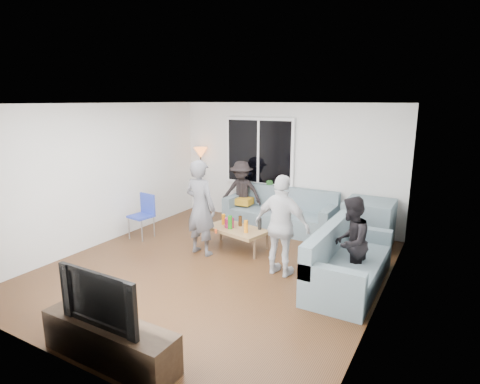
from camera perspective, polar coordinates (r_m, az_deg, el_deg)
The scene contains 32 objects.
floor at distance 6.51m, azimuth -3.44°, elevation -11.04°, with size 5.00×5.50×0.04m, color #56351C.
ceiling at distance 5.94m, azimuth -3.80°, elevation 12.87°, with size 5.00×5.50×0.04m, color white.
wall_back at distance 8.50m, azimuth 6.67°, elevation 3.98°, with size 5.00×0.04×2.60m, color silver.
wall_front at distance 4.16m, azimuth -25.12°, elevation -7.10°, with size 5.00×0.04×2.60m, color silver.
wall_left at distance 7.74m, azimuth -19.45°, elevation 2.39°, with size 0.04×5.50×2.60m, color silver.
wall_right at distance 5.20m, azimuth 20.37°, elevation -2.73°, with size 0.04×5.50×2.60m, color silver.
window_frame at distance 8.64m, azimuth 2.82°, elevation 5.88°, with size 1.62×0.06×1.47m, color white.
window_glass at distance 8.61m, azimuth 2.70°, elevation 5.85°, with size 1.50×0.02×1.35m, color black.
window_mullion at distance 8.60m, azimuth 2.67°, elevation 5.84°, with size 0.05×0.03×1.35m, color white.
radiator at distance 8.85m, azimuth 2.62°, elevation -2.14°, with size 1.30×0.12×0.62m, color silver.
potted_plant at distance 8.59m, azimuth 4.20°, elevation 0.70°, with size 0.19×0.16×0.35m, color #2E6629.
vase at distance 8.93m, azimuth 0.07°, elevation 0.63°, with size 0.17×0.17×0.17m, color white.
sofa_back_section at distance 8.21m, azimuth 5.74°, elevation -2.60°, with size 2.30×0.85×0.85m, color slate, non-canonical shape.
sofa_right_section at distance 5.99m, azimuth 15.68°, elevation -9.14°, with size 0.85×2.00×0.85m, color slate, non-canonical shape.
sofa_corner at distance 7.69m, azimuth 18.13°, elevation -4.30°, with size 0.85×0.85×0.85m, color slate.
cushion_yellow at distance 8.53m, azimuth 0.44°, elevation -1.32°, with size 0.38×0.32×0.14m, color #C4891C.
cushion_red at distance 8.26m, azimuth 5.54°, elevation -1.88°, with size 0.36×0.30×0.13m, color maroon.
coffee_table at distance 7.18m, azimuth -0.51°, elevation -6.76°, with size 1.10×0.60×0.40m, color olive.
pitcher at distance 7.13m, azimuth -1.57°, elevation -4.49°, with size 0.17×0.17×0.17m, color maroon.
side_chair at distance 7.92m, azimuth -14.17°, elevation -3.50°, with size 0.40×0.40×0.86m, color #273AA9, non-canonical shape.
floor_lamp at distance 9.37m, azimuth -5.65°, elevation 1.62°, with size 0.32×0.32×1.56m, color orange, non-canonical shape.
player_left at distance 6.83m, azimuth -5.76°, elevation -2.28°, with size 0.61×0.40×1.67m, color #525257.
player_right at distance 6.02m, azimuth 6.12°, elevation -4.93°, with size 0.92×0.38×1.58m, color silver.
spectator_right at distance 5.87m, azimuth 15.73°, elevation -7.05°, with size 0.65×0.51×1.34m, color black.
spectator_back at distance 8.57m, azimuth 0.22°, elevation -0.04°, with size 0.89×0.51×1.38m, color black.
tv_console at distance 4.55m, azimuth -18.39°, elevation -19.85°, with size 1.60×0.40×0.44m, color #36291B.
television at distance 4.30m, azimuth -18.90°, elevation -14.06°, with size 1.03×0.13×0.59m, color black.
bottle_c at distance 7.19m, azimuth 0.03°, elevation -4.24°, with size 0.07×0.07×0.19m, color #341D0B.
bottle_d at distance 6.85m, azimuth 0.86°, elevation -5.02°, with size 0.07×0.07×0.22m, color orange.
bottle_b at distance 7.04m, azimuth -1.46°, elevation -4.42°, with size 0.08×0.08×0.24m, color #1C7815.
bottle_e at distance 7.02m, azimuth 2.88°, elevation -4.61°, with size 0.07×0.07×0.21m, color black.
bottle_a at distance 7.29m, azimuth -2.41°, elevation -3.98°, with size 0.07×0.07×0.20m, color orange.
Camera 1 is at (3.26, -4.96, 2.66)m, focal length 29.41 mm.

